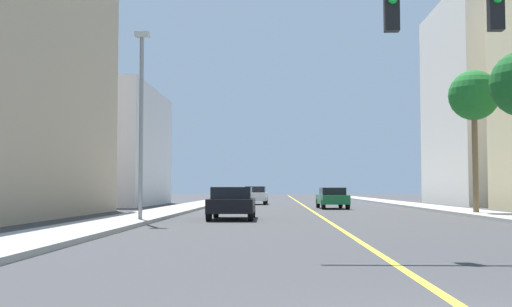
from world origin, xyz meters
TOP-DOWN VIEW (x-y plane):
  - ground at (0.00, 42.00)m, footprint 192.00×192.00m
  - sidewalk_left at (-8.23, 42.00)m, footprint 2.58×168.00m
  - sidewalk_right at (8.23, 42.00)m, footprint 2.58×168.00m
  - lane_marking_center at (0.00, 42.00)m, footprint 0.16×144.00m
  - building_left_far at (-18.35, 44.57)m, footprint 13.25×14.55m
  - building_right_far at (17.07, 47.96)m, footprint 10.71×14.79m
  - street_lamp at (-7.44, 19.07)m, footprint 0.56×0.28m
  - palm_far at (7.92, 26.74)m, footprint 2.55×2.55m
  - car_white at (-3.86, 47.21)m, footprint 1.96×4.18m
  - car_green at (1.57, 36.56)m, footprint 1.92×4.43m
  - car_black at (-4.06, 22.11)m, footprint 1.97×4.56m

SIDE VIEW (x-z plane):
  - ground at x=0.00m, z-range 0.00..0.00m
  - lane_marking_center at x=0.00m, z-range 0.00..0.01m
  - sidewalk_left at x=-8.23m, z-range 0.00..0.15m
  - sidewalk_right at x=8.23m, z-range 0.00..0.15m
  - car_green at x=1.57m, z-range 0.03..1.42m
  - car_black at x=-4.06m, z-range 0.04..1.44m
  - car_white at x=-3.86m, z-range 0.03..1.52m
  - street_lamp at x=-7.44m, z-range 0.57..7.96m
  - building_left_far at x=-18.35m, z-range 0.00..9.20m
  - palm_far at x=7.92m, z-range 2.39..9.59m
  - building_right_far at x=17.07m, z-range 0.00..17.12m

